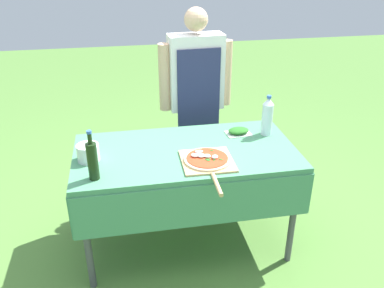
# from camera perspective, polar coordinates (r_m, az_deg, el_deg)

# --- Properties ---
(ground_plane) EXTENTS (12.00, 12.00, 0.00)m
(ground_plane) POSITION_cam_1_polar(r_m,az_deg,el_deg) (2.98, -0.80, -13.51)
(ground_plane) COLOR #517F38
(prep_table) EXTENTS (1.41, 0.74, 0.74)m
(prep_table) POSITION_cam_1_polar(r_m,az_deg,el_deg) (2.60, -0.89, -2.50)
(prep_table) COLOR #478960
(prep_table) RESTS_ON ground
(person_cook) EXTENTS (0.56, 0.21, 1.50)m
(person_cook) POSITION_cam_1_polar(r_m,az_deg,el_deg) (3.14, 0.53, 7.51)
(person_cook) COLOR #70604C
(person_cook) RESTS_ON ground
(pizza_on_peel) EXTENTS (0.31, 0.53, 0.05)m
(pizza_on_peel) POSITION_cam_1_polar(r_m,az_deg,el_deg) (2.42, 2.17, -2.33)
(pizza_on_peel) COLOR tan
(pizza_on_peel) RESTS_ON prep_table
(oil_bottle) EXTENTS (0.06, 0.06, 0.29)m
(oil_bottle) POSITION_cam_1_polar(r_m,az_deg,el_deg) (2.28, -13.79, -2.21)
(oil_bottle) COLOR black
(oil_bottle) RESTS_ON prep_table
(water_bottle) EXTENTS (0.07, 0.07, 0.28)m
(water_bottle) POSITION_cam_1_polar(r_m,az_deg,el_deg) (2.77, 10.53, 3.85)
(water_bottle) COLOR silver
(water_bottle) RESTS_ON prep_table
(herb_container) EXTENTS (0.18, 0.13, 0.04)m
(herb_container) POSITION_cam_1_polar(r_m,az_deg,el_deg) (2.78, 6.54, 1.80)
(herb_container) COLOR silver
(herb_container) RESTS_ON prep_table
(mixing_tub) EXTENTS (0.13, 0.13, 0.10)m
(mixing_tub) POSITION_cam_1_polar(r_m,az_deg,el_deg) (2.50, -14.36, -1.18)
(mixing_tub) COLOR silver
(mixing_tub) RESTS_ON prep_table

